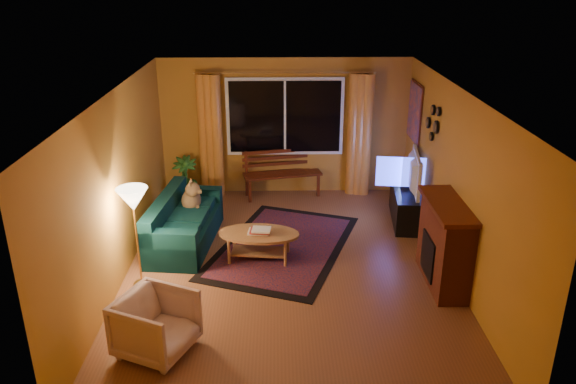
{
  "coord_description": "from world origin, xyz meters",
  "views": [
    {
      "loc": [
        -0.15,
        -6.94,
        3.95
      ],
      "look_at": [
        0.0,
        0.3,
        1.05
      ],
      "focal_mm": 35.0,
      "sensor_mm": 36.0,
      "label": 1
    }
  ],
  "objects_px": {
    "sofa": "(185,221)",
    "floor_lamp": "(137,239)",
    "bench": "(282,185)",
    "coffee_table": "(259,246)",
    "armchair": "(156,322)",
    "tv_console": "(406,205)"
  },
  "relations": [
    {
      "from": "armchair",
      "to": "tv_console",
      "type": "relative_size",
      "value": 0.57
    },
    {
      "from": "bench",
      "to": "armchair",
      "type": "height_order",
      "value": "armchair"
    },
    {
      "from": "sofa",
      "to": "coffee_table",
      "type": "distance_m",
      "value": 1.27
    },
    {
      "from": "coffee_table",
      "to": "tv_console",
      "type": "bearing_deg",
      "value": 28.12
    },
    {
      "from": "bench",
      "to": "coffee_table",
      "type": "height_order",
      "value": "bench"
    },
    {
      "from": "armchair",
      "to": "bench",
      "type": "bearing_deg",
      "value": 7.09
    },
    {
      "from": "floor_lamp",
      "to": "tv_console",
      "type": "xyz_separation_m",
      "value": [
        3.97,
        1.99,
        -0.41
      ]
    },
    {
      "from": "bench",
      "to": "sofa",
      "type": "xyz_separation_m",
      "value": [
        -1.51,
        -1.91,
        0.16
      ]
    },
    {
      "from": "floor_lamp",
      "to": "coffee_table",
      "type": "xyz_separation_m",
      "value": [
        1.55,
        0.69,
        -0.48
      ]
    },
    {
      "from": "coffee_table",
      "to": "tv_console",
      "type": "height_order",
      "value": "tv_console"
    },
    {
      "from": "sofa",
      "to": "armchair",
      "type": "height_order",
      "value": "armchair"
    },
    {
      "from": "bench",
      "to": "floor_lamp",
      "type": "height_order",
      "value": "floor_lamp"
    },
    {
      "from": "sofa",
      "to": "tv_console",
      "type": "height_order",
      "value": "sofa"
    },
    {
      "from": "sofa",
      "to": "floor_lamp",
      "type": "height_order",
      "value": "floor_lamp"
    },
    {
      "from": "coffee_table",
      "to": "armchair",
      "type": "bearing_deg",
      "value": -116.75
    },
    {
      "from": "floor_lamp",
      "to": "coffee_table",
      "type": "height_order",
      "value": "floor_lamp"
    },
    {
      "from": "armchair",
      "to": "floor_lamp",
      "type": "height_order",
      "value": "floor_lamp"
    },
    {
      "from": "bench",
      "to": "sofa",
      "type": "relative_size",
      "value": 0.77
    },
    {
      "from": "bench",
      "to": "tv_console",
      "type": "relative_size",
      "value": 1.08
    },
    {
      "from": "sofa",
      "to": "coffee_table",
      "type": "bearing_deg",
      "value": -18.75
    },
    {
      "from": "bench",
      "to": "floor_lamp",
      "type": "relative_size",
      "value": 1.03
    },
    {
      "from": "floor_lamp",
      "to": "tv_console",
      "type": "relative_size",
      "value": 1.04
    }
  ]
}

